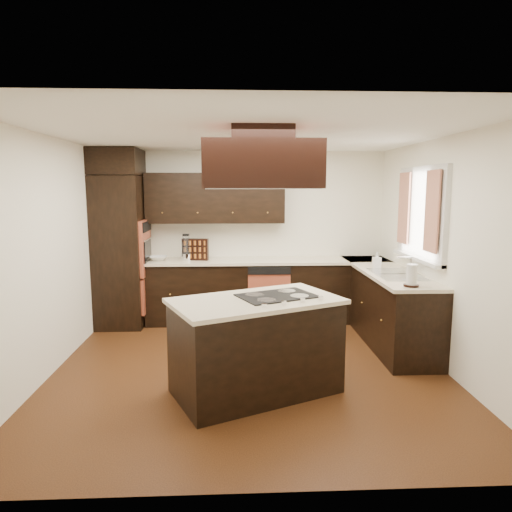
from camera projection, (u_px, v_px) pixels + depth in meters
name	position (u px, v px, depth m)	size (l,w,h in m)	color
floor	(249.00, 368.00, 5.02)	(4.20, 4.20, 0.02)	#593015
ceiling	(249.00, 133.00, 4.65)	(4.20, 4.20, 0.02)	white
wall_back	(245.00, 235.00, 6.92)	(4.20, 0.02, 2.50)	white
wall_front	(260.00, 305.00, 2.75)	(4.20, 0.02, 2.50)	white
wall_left	(47.00, 256.00, 4.74)	(0.02, 4.20, 2.50)	white
wall_right	(444.00, 254.00, 4.93)	(0.02, 4.20, 2.50)	white
oven_column	(121.00, 252.00, 6.47)	(0.65, 0.75, 2.12)	black
wall_oven_face	(145.00, 247.00, 6.48)	(0.05, 0.62, 0.78)	#BB5235
base_cabinets_back	(248.00, 292.00, 6.74)	(2.93, 0.60, 0.88)	black
base_cabinets_right	(385.00, 306.00, 5.93)	(0.60, 2.40, 0.88)	black
countertop_back	(248.00, 261.00, 6.65)	(2.93, 0.63, 0.04)	beige
countertop_right	(386.00, 271.00, 5.86)	(0.63, 2.40, 0.04)	beige
upper_cabinets	(216.00, 198.00, 6.64)	(2.00, 0.34, 0.72)	black
dishwasher_front	(269.00, 299.00, 6.46)	(0.60, 0.05, 0.72)	#BB5235
window_frame	(422.00, 214.00, 5.42)	(0.06, 1.32, 1.12)	silver
window_pane	(424.00, 214.00, 5.42)	(0.00, 1.20, 1.00)	white
curtain_left	(432.00, 211.00, 4.99)	(0.02, 0.34, 0.90)	beige
curtain_right	(404.00, 208.00, 5.82)	(0.02, 0.34, 0.90)	beige
sink_rim	(396.00, 274.00, 5.51)	(0.52, 0.84, 0.01)	silver
island	(256.00, 348.00, 4.36)	(1.50, 0.82, 0.88)	black
island_top	(256.00, 301.00, 4.29)	(1.55, 0.87, 0.04)	beige
cooktop	(277.00, 296.00, 4.39)	(0.71, 0.47, 0.01)	black
range_hood	(262.00, 165.00, 4.16)	(1.05, 0.72, 0.42)	black
hood_duct	(262.00, 134.00, 4.12)	(0.55, 0.50, 0.13)	black
blender_base	(186.00, 257.00, 6.59)	(0.15, 0.15, 0.10)	silver
blender_pitcher	(186.00, 245.00, 6.56)	(0.13, 0.13, 0.26)	silver
spice_rack	(195.00, 249.00, 6.59)	(0.38, 0.09, 0.31)	black
mixing_bowl	(158.00, 258.00, 6.58)	(0.25, 0.25, 0.06)	silver
soap_bottle	(377.00, 260.00, 5.98)	(0.09, 0.09, 0.21)	silver
paper_towel	(412.00, 276.00, 4.81)	(0.11, 0.11, 0.24)	silver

